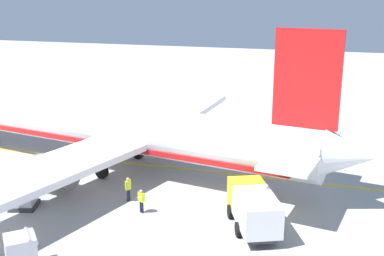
{
  "coord_description": "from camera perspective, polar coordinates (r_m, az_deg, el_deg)",
  "views": [
    {
      "loc": [
        -3.79,
        -2.02,
        14.2
      ],
      "look_at": [
        34.07,
        9.62,
        3.06
      ],
      "focal_mm": 45.77,
      "sensor_mm": 36.0,
      "label": 1
    }
  ],
  "objects": [
    {
      "name": "airliner_foreground",
      "position": [
        40.7,
        -9.52,
        0.08
      ],
      "size": [
        34.51,
        41.59,
        11.9
      ],
      "color": "white",
      "rests_on": "ground"
    },
    {
      "name": "service_truck_fuel",
      "position": [
        30.57,
        7.14,
        -9.11
      ],
      "size": [
        6.01,
        4.28,
        2.48
      ],
      "color": "yellow",
      "rests_on": "ground"
    },
    {
      "name": "cargo_container_near",
      "position": [
        35.2,
        -19.05,
        -7.36
      ],
      "size": [
        2.12,
        2.12,
        1.97
      ],
      "color": "#333338",
      "rests_on": "ground"
    },
    {
      "name": "cargo_container_mid",
      "position": [
        27.98,
        -19.24,
        -13.53
      ],
      "size": [
        2.46,
        2.46,
        2.01
      ],
      "color": "#333338",
      "rests_on": "ground"
    },
    {
      "name": "crew_loader_left",
      "position": [
        34.53,
        -7.45,
        -6.85
      ],
      "size": [
        0.62,
        0.3,
        1.75
      ],
      "color": "#191E33",
      "rests_on": "ground"
    },
    {
      "name": "crew_loader_right",
      "position": [
        32.71,
        -5.92,
        -8.26
      ],
      "size": [
        0.39,
        0.58,
        1.64
      ],
      "color": "#191E33",
      "rests_on": "ground"
    },
    {
      "name": "crew_supervisor",
      "position": [
        43.35,
        5.03,
        -2.12
      ],
      "size": [
        0.39,
        0.58,
        1.66
      ],
      "color": "#191E33",
      "rests_on": "ground"
    },
    {
      "name": "apron_guide_line",
      "position": [
        41.0,
        -3.04,
        -4.58
      ],
      "size": [
        0.3,
        60.0,
        0.01
      ],
      "primitive_type": "cube",
      "color": "yellow",
      "rests_on": "ground"
    }
  ]
}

